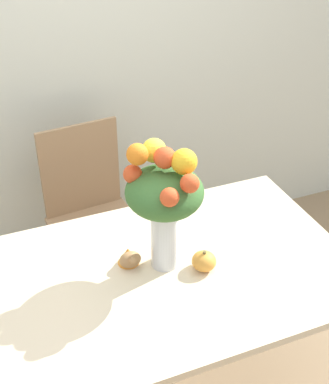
% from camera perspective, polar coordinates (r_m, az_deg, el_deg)
% --- Properties ---
extents(wall_back, '(8.00, 0.06, 2.70)m').
position_cam_1_polar(wall_back, '(2.65, -11.51, 17.28)').
color(wall_back, silver).
rests_on(wall_back, ground_plane).
extents(dining_table, '(1.48, 0.85, 0.78)m').
position_cam_1_polar(dining_table, '(1.97, -1.72, -11.06)').
color(dining_table, beige).
rests_on(dining_table, ground_plane).
extents(flower_vase, '(0.26, 0.28, 0.48)m').
position_cam_1_polar(flower_vase, '(1.77, -0.03, -0.58)').
color(flower_vase, silver).
rests_on(flower_vase, dining_table).
extents(pumpkin, '(0.09, 0.09, 0.08)m').
position_cam_1_polar(pumpkin, '(1.91, 4.23, -7.36)').
color(pumpkin, gold).
rests_on(pumpkin, dining_table).
extents(turkey_figurine, '(0.08, 0.11, 0.06)m').
position_cam_1_polar(turkey_figurine, '(1.93, -3.80, -6.96)').
color(turkey_figurine, '#A87A4C').
rests_on(turkey_figurine, dining_table).
extents(dining_chair_near_window, '(0.46, 0.46, 0.95)m').
position_cam_1_polar(dining_chair_near_window, '(2.68, -7.65, -2.73)').
color(dining_chair_near_window, '#9E7A56').
rests_on(dining_chair_near_window, ground_plane).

